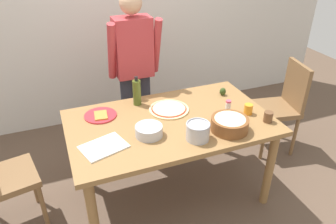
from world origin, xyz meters
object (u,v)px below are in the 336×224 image
(salt_shaker, at_px, (228,106))
(popcorn_bowl, at_px, (230,123))
(pizza_raw_on_board, at_px, (169,109))
(mixing_bowl_steel, at_px, (149,131))
(chair_wooden_right, at_px, (283,103))
(cup_orange, at_px, (248,109))
(dining_table, at_px, (170,130))
(person_cook, at_px, (134,66))
(plate_with_slice, at_px, (101,115))
(olive_oil_bottle, at_px, (137,92))
(cup_small_brown, at_px, (268,117))
(cutting_board_white, at_px, (104,147))
(avocado, at_px, (223,92))
(steel_pot, at_px, (198,131))

(salt_shaker, bearing_deg, popcorn_bowl, -118.15)
(pizza_raw_on_board, bearing_deg, mixing_bowl_steel, -132.64)
(chair_wooden_right, height_order, mixing_bowl_steel, chair_wooden_right)
(cup_orange, bearing_deg, dining_table, 168.23)
(person_cook, xyz_separation_m, plate_with_slice, (-0.43, -0.49, -0.17))
(cup_orange, bearing_deg, popcorn_bowl, -149.92)
(dining_table, height_order, salt_shaker, salt_shaker)
(popcorn_bowl, bearing_deg, salt_shaker, 61.85)
(person_cook, distance_m, salt_shaker, 0.99)
(dining_table, relative_size, popcorn_bowl, 5.71)
(dining_table, bearing_deg, popcorn_bowl, -38.25)
(olive_oil_bottle, xyz_separation_m, cup_orange, (0.79, -0.48, -0.07))
(cup_small_brown, xyz_separation_m, salt_shaker, (-0.21, 0.25, 0.01))
(dining_table, xyz_separation_m, popcorn_bowl, (0.36, -0.29, 0.15))
(dining_table, distance_m, cup_small_brown, 0.77)
(plate_with_slice, bearing_deg, cup_small_brown, -24.79)
(cutting_board_white, bearing_deg, mixing_bowl_steel, 4.60)
(pizza_raw_on_board, relative_size, cutting_board_white, 1.11)
(salt_shaker, relative_size, cutting_board_white, 0.35)
(person_cook, relative_size, avocado, 23.14)
(popcorn_bowl, bearing_deg, plate_with_slice, 147.44)
(avocado, bearing_deg, cup_orange, -85.95)
(pizza_raw_on_board, distance_m, olive_oil_bottle, 0.31)
(person_cook, height_order, cup_orange, person_cook)
(dining_table, distance_m, mixing_bowl_steel, 0.29)
(chair_wooden_right, xyz_separation_m, cup_orange, (-0.69, -0.37, 0.26))
(dining_table, bearing_deg, plate_with_slice, 152.07)
(person_cook, bearing_deg, salt_shaker, -55.23)
(person_cook, xyz_separation_m, steel_pot, (0.16, -1.06, -0.11))
(cup_small_brown, bearing_deg, popcorn_bowl, 179.02)
(person_cook, distance_m, plate_with_slice, 0.68)
(steel_pot, relative_size, cup_small_brown, 2.04)
(cup_orange, bearing_deg, plate_with_slice, 160.67)
(olive_oil_bottle, bearing_deg, salt_shaker, -31.32)
(dining_table, bearing_deg, cutting_board_white, -163.66)
(olive_oil_bottle, distance_m, cup_orange, 0.93)
(steel_pot, relative_size, avocado, 2.48)
(steel_pot, height_order, cup_orange, steel_pot)
(popcorn_bowl, bearing_deg, pizza_raw_on_board, 125.05)
(pizza_raw_on_board, height_order, avocado, avocado)
(person_cook, bearing_deg, dining_table, -84.94)
(mixing_bowl_steel, distance_m, cup_orange, 0.85)
(dining_table, height_order, chair_wooden_right, chair_wooden_right)
(dining_table, height_order, steel_pot, steel_pot)
(popcorn_bowl, distance_m, olive_oil_bottle, 0.83)
(steel_pot, bearing_deg, salt_shaker, 32.86)
(olive_oil_bottle, bearing_deg, person_cook, 76.44)
(pizza_raw_on_board, distance_m, avocado, 0.56)
(cup_orange, distance_m, cup_small_brown, 0.18)
(steel_pot, bearing_deg, popcorn_bowl, 3.97)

